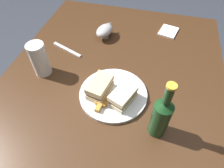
# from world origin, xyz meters

# --- Properties ---
(ground_plane) EXTENTS (6.00, 6.00, 0.00)m
(ground_plane) POSITION_xyz_m (0.00, 0.00, 0.00)
(ground_plane) COLOR #333842
(dining_table) EXTENTS (1.28, 0.97, 0.72)m
(dining_table) POSITION_xyz_m (0.00, 0.00, 0.36)
(dining_table) COLOR #422816
(dining_table) RESTS_ON ground
(plate) EXTENTS (0.28, 0.28, 0.01)m
(plate) POSITION_xyz_m (-0.06, -0.03, 0.72)
(plate) COLOR white
(plate) RESTS_ON dining_table
(sandwich_half_left) EXTENTS (0.13, 0.09, 0.06)m
(sandwich_half_left) POSITION_xyz_m (-0.07, 0.02, 0.76)
(sandwich_half_left) COLOR beige
(sandwich_half_left) RESTS_ON plate
(sandwich_half_right) EXTENTS (0.13, 0.10, 0.05)m
(sandwich_half_right) POSITION_xyz_m (-0.09, -0.07, 0.76)
(sandwich_half_right) COLOR beige
(sandwich_half_right) RESTS_ON plate
(potato_wedge_front) EXTENTS (0.05, 0.04, 0.01)m
(potato_wedge_front) POSITION_xyz_m (-0.12, -0.01, 0.74)
(potato_wedge_front) COLOR #AD702D
(potato_wedge_front) RESTS_ON plate
(potato_wedge_middle) EXTENTS (0.04, 0.04, 0.01)m
(potato_wedge_middle) POSITION_xyz_m (-0.12, 0.02, 0.74)
(potato_wedge_middle) COLOR gold
(potato_wedge_middle) RESTS_ON plate
(potato_wedge_back) EXTENTS (0.05, 0.05, 0.02)m
(potato_wedge_back) POSITION_xyz_m (-0.12, 0.01, 0.74)
(potato_wedge_back) COLOR #AD702D
(potato_wedge_back) RESTS_ON plate
(potato_wedge_left_edge) EXTENTS (0.04, 0.02, 0.02)m
(potato_wedge_left_edge) POSITION_xyz_m (-0.15, 0.01, 0.74)
(potato_wedge_left_edge) COLOR gold
(potato_wedge_left_edge) RESTS_ON plate
(potato_wedge_right_edge) EXTENTS (0.04, 0.02, 0.02)m
(potato_wedge_right_edge) POSITION_xyz_m (-0.12, -0.06, 0.74)
(potato_wedge_right_edge) COLOR #B77F33
(potato_wedge_right_edge) RESTS_ON plate
(potato_wedge_stray) EXTENTS (0.05, 0.05, 0.01)m
(potato_wedge_stray) POSITION_xyz_m (-0.10, 0.02, 0.74)
(potato_wedge_stray) COLOR #AD702D
(potato_wedge_stray) RESTS_ON plate
(pint_glass) EXTENTS (0.07, 0.07, 0.15)m
(pint_glass) POSITION_xyz_m (-0.01, 0.31, 0.78)
(pint_glass) COLOR white
(pint_glass) RESTS_ON dining_table
(gravy_boat) EXTENTS (0.14, 0.10, 0.07)m
(gravy_boat) POSITION_xyz_m (0.31, 0.11, 0.76)
(gravy_boat) COLOR #B7B7BC
(gravy_boat) RESTS_ON dining_table
(cider_bottle) EXTENTS (0.06, 0.06, 0.25)m
(cider_bottle) POSITION_xyz_m (-0.18, -0.22, 0.81)
(cider_bottle) COLOR #19421E
(cider_bottle) RESTS_ON dining_table
(napkin) EXTENTS (0.13, 0.11, 0.01)m
(napkin) POSITION_xyz_m (0.44, -0.21, 0.72)
(napkin) COLOR white
(napkin) RESTS_ON dining_table
(fork) EXTENTS (0.08, 0.17, 0.01)m
(fork) POSITION_xyz_m (0.16, 0.27, 0.72)
(fork) COLOR silver
(fork) RESTS_ON dining_table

